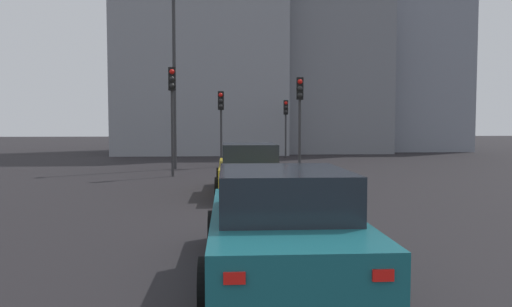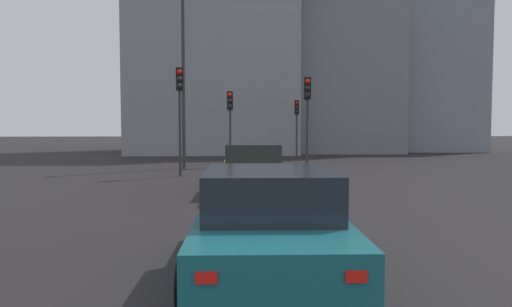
{
  "view_description": "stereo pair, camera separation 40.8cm",
  "coord_description": "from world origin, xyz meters",
  "views": [
    {
      "loc": [
        -6.1,
        0.91,
        2.07
      ],
      "look_at": [
        5.3,
        -0.0,
        1.39
      ],
      "focal_mm": 34.18,
      "sensor_mm": 36.0,
      "label": 1
    },
    {
      "loc": [
        -6.12,
        0.5,
        2.07
      ],
      "look_at": [
        5.3,
        -0.0,
        1.39
      ],
      "focal_mm": 34.18,
      "sensor_mm": 36.0,
      "label": 2
    }
  ],
  "objects": [
    {
      "name": "traffic_light_far_right",
      "position": [
        13.63,
        -2.46,
        2.87
      ],
      "size": [
        0.33,
        0.3,
        3.98
      ],
      "rotation": [
        0.0,
        0.0,
        3.0
      ],
      "color": "#2D2D30",
      "rests_on": "ground_plane"
    },
    {
      "name": "car_teal_second",
      "position": [
        0.44,
        0.04,
        0.72
      ],
      "size": [
        4.65,
        2.17,
        1.48
      ],
      "rotation": [
        0.0,
        0.0,
        -0.02
      ],
      "color": "#19606B",
      "rests_on": "ground_plane"
    },
    {
      "name": "building_facade_left",
      "position": [
        35.95,
        -14.0,
        5.98
      ],
      "size": [
        13.85,
        8.84,
        11.95
      ],
      "primitive_type": "cube",
      "color": "gray",
      "rests_on": "ground_plane"
    },
    {
      "name": "building_facade_center",
      "position": [
        33.88,
        -6.0,
        7.9
      ],
      "size": [
        13.57,
        10.99,
        15.8
      ],
      "primitive_type": "cube",
      "color": "slate",
      "rests_on": "ground_plane"
    },
    {
      "name": "traffic_light_far_left",
      "position": [
        17.58,
        0.72,
        2.65
      ],
      "size": [
        0.32,
        0.3,
        3.67
      ],
      "rotation": [
        0.0,
        0.0,
        3.04
      ],
      "color": "#2D2D30",
      "rests_on": "ground_plane"
    },
    {
      "name": "ground_plane",
      "position": [
        0.0,
        0.0,
        -0.1
      ],
      "size": [
        160.0,
        160.0,
        0.2
      ],
      "primitive_type": "cube",
      "color": "black"
    },
    {
      "name": "car_yellow_lead",
      "position": [
        8.5,
        -0.04,
        0.73
      ],
      "size": [
        4.82,
        2.06,
        1.5
      ],
      "rotation": [
        0.0,
        0.0,
        -0.02
      ],
      "color": "gold",
      "rests_on": "ground_plane"
    },
    {
      "name": "traffic_light_near_right",
      "position": [
        24.18,
        -3.38,
        2.6
      ],
      "size": [
        0.32,
        0.29,
        3.59
      ],
      "rotation": [
        0.0,
        0.0,
        3.08
      ],
      "color": "#2D2D30",
      "rests_on": "ground_plane"
    },
    {
      "name": "traffic_light_near_left",
      "position": [
        13.36,
        2.67,
        3.09
      ],
      "size": [
        0.33,
        0.3,
        4.31
      ],
      "rotation": [
        0.0,
        0.0,
        3.27
      ],
      "color": "#2D2D30",
      "rests_on": "ground_plane"
    },
    {
      "name": "building_facade_right",
      "position": [
        30.68,
        2.0,
        8.65
      ],
      "size": [
        9.82,
        11.71,
        17.29
      ],
      "primitive_type": "cube",
      "color": "gray",
      "rests_on": "ground_plane"
    },
    {
      "name": "street_lamp_kerbside",
      "position": [
        16.68,
        2.87,
        4.72
      ],
      "size": [
        0.56,
        0.36,
        8.11
      ],
      "color": "#2D2D30",
      "rests_on": "ground_plane"
    }
  ]
}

